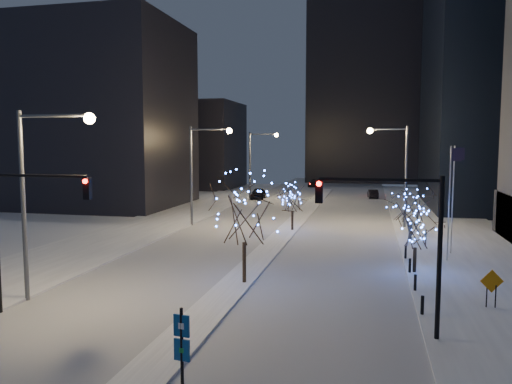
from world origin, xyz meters
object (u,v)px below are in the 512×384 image
(street_lamp_w_far, at_px, (257,156))
(traffic_signal_west, at_px, (24,218))
(street_lamp_w_near, at_px, (40,179))
(holiday_tree_median_far, at_px, (292,198))
(traffic_signal_east, at_px, (401,229))
(street_lamp_east, at_px, (397,163))
(wayfinding_sign, at_px, (182,345))
(holiday_tree_plaza_far, at_px, (411,204))
(car_far, at_px, (315,183))
(holiday_tree_median_near, at_px, (244,211))
(holiday_tree_plaza_near, at_px, (416,229))
(construction_sign, at_px, (492,285))
(car_mid, at_px, (373,194))
(street_lamp_w_mid, at_px, (201,162))
(car_near, at_px, (258,193))

(street_lamp_w_far, xyz_separation_m, traffic_signal_west, (0.50, -52.00, -1.74))
(street_lamp_w_near, bearing_deg, holiday_tree_median_far, 68.45)
(traffic_signal_east, bearing_deg, traffic_signal_west, -176.71)
(street_lamp_east, bearing_deg, wayfinding_sign, -102.82)
(holiday_tree_plaza_far, distance_m, wayfinding_sign, 29.97)
(traffic_signal_west, relative_size, car_far, 1.48)
(holiday_tree_median_near, bearing_deg, traffic_signal_west, -140.04)
(traffic_signal_west, bearing_deg, street_lamp_w_near, 103.96)
(car_far, bearing_deg, holiday_tree_plaza_near, -72.82)
(holiday_tree_plaza_far, xyz_separation_m, construction_sign, (2.64, -16.69, -2.00))
(street_lamp_w_far, distance_m, wayfinding_sign, 59.18)
(street_lamp_w_far, relative_size, construction_sign, 5.19)
(holiday_tree_plaza_near, bearing_deg, street_lamp_w_far, 116.04)
(car_mid, xyz_separation_m, wayfinding_sign, (-6.14, -63.64, 1.26))
(traffic_signal_east, height_order, wayfinding_sign, traffic_signal_east)
(street_lamp_w_near, bearing_deg, construction_sign, 9.61)
(traffic_signal_east, distance_m, wayfinding_sign, 10.33)
(street_lamp_w_mid, height_order, wayfinding_sign, street_lamp_w_mid)
(car_near, bearing_deg, car_far, 70.90)
(street_lamp_w_mid, height_order, holiday_tree_median_near, street_lamp_w_mid)
(street_lamp_east, distance_m, wayfinding_sign, 37.20)
(traffic_signal_west, xyz_separation_m, wayfinding_sign, (10.33, -6.00, -2.85))
(holiday_tree_plaza_near, bearing_deg, holiday_tree_median_near, -154.67)
(traffic_signal_west, height_order, construction_sign, traffic_signal_west)
(street_lamp_w_mid, bearing_deg, car_far, 82.86)
(street_lamp_w_near, height_order, traffic_signal_west, street_lamp_w_near)
(car_near, xyz_separation_m, holiday_tree_median_near, (9.30, -44.91, 3.56))
(car_mid, bearing_deg, wayfinding_sign, 78.52)
(holiday_tree_median_near, bearing_deg, construction_sign, -7.22)
(car_far, xyz_separation_m, holiday_tree_median_near, (3.37, -68.00, 3.69))
(car_mid, bearing_deg, holiday_tree_median_far, 70.69)
(construction_sign, bearing_deg, car_far, 91.49)
(construction_sign, bearing_deg, street_lamp_east, 86.53)
(car_mid, relative_size, holiday_tree_median_near, 0.61)
(car_far, bearing_deg, construction_sign, -71.42)
(street_lamp_w_near, relative_size, traffic_signal_west, 1.43)
(traffic_signal_west, relative_size, car_mid, 1.77)
(traffic_signal_west, height_order, car_far, traffic_signal_west)
(street_lamp_w_mid, distance_m, holiday_tree_plaza_far, 20.68)
(holiday_tree_plaza_near, bearing_deg, street_lamp_w_mid, 142.75)
(street_lamp_east, relative_size, car_near, 2.08)
(traffic_signal_west, distance_m, car_mid, 60.09)
(street_lamp_w_mid, relative_size, car_far, 2.12)
(car_near, bearing_deg, holiday_tree_plaza_near, -69.04)
(street_lamp_w_far, bearing_deg, street_lamp_east, -49.15)
(street_lamp_w_far, bearing_deg, car_near, 70.54)
(traffic_signal_west, xyz_separation_m, car_mid, (16.47, 57.64, -4.11))
(street_lamp_w_near, xyz_separation_m, street_lamp_w_mid, (0.00, 25.00, 0.00))
(car_far, height_order, construction_sign, construction_sign)
(street_lamp_w_near, xyz_separation_m, holiday_tree_plaza_far, (19.94, 20.51, -3.19))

